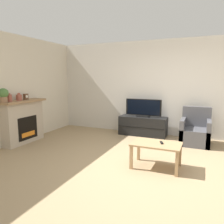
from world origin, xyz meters
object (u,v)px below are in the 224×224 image
tv_stand (143,126)px  armchair (195,132)px  fireplace (23,121)px  tv (143,109)px  coffee_table (156,147)px  mantel_vase_left (10,98)px  mantel_vase_centre_left (19,97)px  remote (162,143)px  mantel_clock (26,97)px  potted_plant (4,95)px

tv_stand → armchair: 1.46m
fireplace → tv: size_ratio=1.22×
fireplace → coffee_table: size_ratio=1.42×
mantel_vase_left → mantel_vase_centre_left: bearing=90.0°
coffee_table → remote: bearing=25.0°
mantel_clock → remote: mantel_clock is taller
fireplace → mantel_vase_centre_left: bearing=-79.9°
fireplace → potted_plant: (0.02, -0.53, 0.71)m
mantel_clock → tv_stand: (2.58, 1.80, -0.90)m
fireplace → tv: fireplace is taller
armchair → mantel_clock: bearing=-159.4°
remote → fireplace: bearing=155.2°
coffee_table → tv_stand: bearing=111.3°
armchair → tv: bearing=168.5°
mantel_vase_left → mantel_vase_centre_left: 0.28m
fireplace → tv: 3.24m
tv_stand → tv: bearing=-90.0°
mantel_vase_centre_left → potted_plant: potted_plant is taller
tv → coffee_table: tv is taller
fireplace → potted_plant: bearing=-88.2°
coffee_table → remote: 0.12m
tv_stand → coffee_table: (0.84, -2.15, 0.13)m
potted_plant → mantel_vase_centre_left: bearing=90.0°
mantel_vase_centre_left → armchair: bearing=23.2°
tv_stand → potted_plant: bearing=-136.5°
mantel_vase_centre_left → coffee_table: (3.42, -0.13, -0.78)m
armchair → mantel_vase_left: bearing=-153.5°
mantel_vase_centre_left → remote: 3.57m
mantel_clock → potted_plant: (-0.00, -0.66, 0.10)m
fireplace → coffee_table: bearing=-3.8°
mantel_vase_left → mantel_clock: mantel_vase_left is taller
mantel_clock → tv_stand: size_ratio=0.11×
tv → mantel_clock: bearing=-145.2°
fireplace → tv_stand: (2.60, 1.92, -0.29)m
mantel_vase_centre_left → remote: mantel_vase_centre_left is taller
mantel_vase_left → tv_stand: mantel_vase_left is taller
coffee_table → armchair: bearing=72.3°
mantel_vase_centre_left → coffee_table: size_ratio=0.22×
mantel_vase_left → remote: mantel_vase_left is taller
potted_plant → remote: bearing=5.6°
fireplace → mantel_vase_centre_left: mantel_vase_centre_left is taller
tv → remote: 2.32m
coffee_table → mantel_vase_centre_left: bearing=177.8°
mantel_vase_centre_left → tv_stand: (2.58, 2.01, -0.91)m
fireplace → coffee_table: fireplace is taller
mantel_clock → coffee_table: 3.52m
tv → coffee_table: bearing=-68.7°
mantel_vase_left → potted_plant: (-0.00, -0.16, 0.09)m
coffee_table → mantel_clock: bearing=174.1°
tv_stand → remote: size_ratio=8.73×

